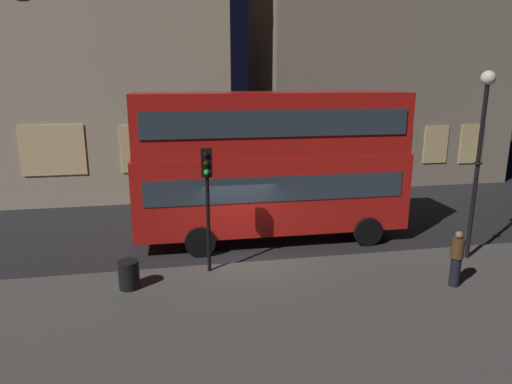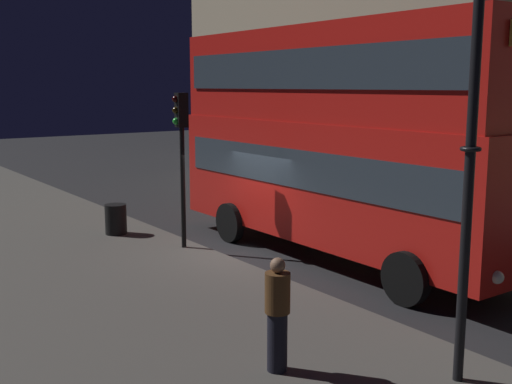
{
  "view_description": "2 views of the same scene",
  "coord_description": "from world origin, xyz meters",
  "px_view_note": "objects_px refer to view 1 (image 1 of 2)",
  "views": [
    {
      "loc": [
        -2.21,
        -14.72,
        6.11
      ],
      "look_at": [
        0.76,
        1.21,
        2.02
      ],
      "focal_mm": 32.08,
      "sensor_mm": 36.0,
      "label": 1
    },
    {
      "loc": [
        12.61,
        -8.87,
        4.21
      ],
      "look_at": [
        0.15,
        0.12,
        1.61
      ],
      "focal_mm": 44.23,
      "sensor_mm": 36.0,
      "label": 2
    }
  ],
  "objects_px": {
    "pedestrian": "(457,258)",
    "litter_bin": "(129,275)",
    "double_decker_bus": "(271,160)",
    "street_lamp": "(482,132)",
    "traffic_light_near_kerb": "(207,185)"
  },
  "relations": [
    {
      "from": "pedestrian",
      "to": "litter_bin",
      "type": "xyz_separation_m",
      "value": [
        -9.4,
        1.59,
        -0.45
      ]
    },
    {
      "from": "double_decker_bus",
      "to": "street_lamp",
      "type": "distance_m",
      "value": 7.11
    },
    {
      "from": "litter_bin",
      "to": "double_decker_bus",
      "type": "bearing_deg",
      "value": 36.29
    },
    {
      "from": "street_lamp",
      "to": "litter_bin",
      "type": "distance_m",
      "value": 11.78
    },
    {
      "from": "double_decker_bus",
      "to": "pedestrian",
      "type": "xyz_separation_m",
      "value": [
        4.4,
        -5.26,
        -2.13
      ]
    },
    {
      "from": "traffic_light_near_kerb",
      "to": "pedestrian",
      "type": "height_order",
      "value": "traffic_light_near_kerb"
    },
    {
      "from": "double_decker_bus",
      "to": "pedestrian",
      "type": "distance_m",
      "value": 7.18
    },
    {
      "from": "litter_bin",
      "to": "pedestrian",
      "type": "bearing_deg",
      "value": -9.6
    },
    {
      "from": "street_lamp",
      "to": "double_decker_bus",
      "type": "bearing_deg",
      "value": 151.11
    },
    {
      "from": "pedestrian",
      "to": "litter_bin",
      "type": "height_order",
      "value": "pedestrian"
    },
    {
      "from": "double_decker_bus",
      "to": "litter_bin",
      "type": "xyz_separation_m",
      "value": [
        -5.0,
        -3.67,
        -2.58
      ]
    },
    {
      "from": "double_decker_bus",
      "to": "street_lamp",
      "type": "bearing_deg",
      "value": -28.52
    },
    {
      "from": "street_lamp",
      "to": "litter_bin",
      "type": "relative_size",
      "value": 7.41
    },
    {
      "from": "traffic_light_near_kerb",
      "to": "street_lamp",
      "type": "height_order",
      "value": "street_lamp"
    },
    {
      "from": "double_decker_bus",
      "to": "traffic_light_near_kerb",
      "type": "xyz_separation_m",
      "value": [
        -2.6,
        -2.88,
        -0.18
      ]
    }
  ]
}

